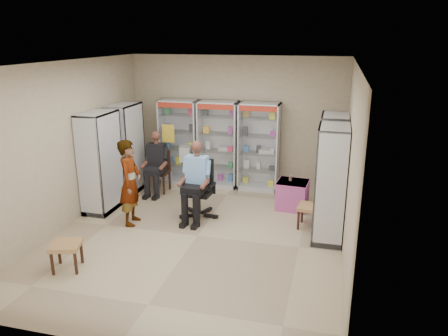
% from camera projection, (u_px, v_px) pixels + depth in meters
% --- Properties ---
extents(floor, '(6.00, 6.00, 0.00)m').
position_uv_depth(floor, '(197.00, 236.00, 7.78)').
color(floor, tan).
rests_on(floor, ground).
extents(room_shell, '(5.02, 6.02, 3.01)m').
position_uv_depth(room_shell, '(195.00, 127.00, 7.20)').
color(room_shell, tan).
rests_on(room_shell, ground).
extents(cabinet_back_left, '(0.90, 0.50, 2.00)m').
position_uv_depth(cabinet_back_left, '(180.00, 142.00, 10.32)').
color(cabinet_back_left, silver).
rests_on(cabinet_back_left, floor).
extents(cabinet_back_mid, '(0.90, 0.50, 2.00)m').
position_uv_depth(cabinet_back_mid, '(218.00, 144.00, 10.10)').
color(cabinet_back_mid, silver).
rests_on(cabinet_back_mid, floor).
extents(cabinet_back_right, '(0.90, 0.50, 2.00)m').
position_uv_depth(cabinet_back_right, '(259.00, 147.00, 9.87)').
color(cabinet_back_right, '#B6B9BE').
rests_on(cabinet_back_right, floor).
extents(cabinet_right_far, '(0.90, 0.50, 2.00)m').
position_uv_depth(cabinet_right_far, '(332.00, 166.00, 8.43)').
color(cabinet_right_far, '#A7AAAE').
rests_on(cabinet_right_far, floor).
extents(cabinet_right_near, '(0.90, 0.50, 2.00)m').
position_uv_depth(cabinet_right_near, '(330.00, 184.00, 7.41)').
color(cabinet_right_near, '#A8ACAF').
rests_on(cabinet_right_near, floor).
extents(cabinet_left_far, '(0.90, 0.50, 2.00)m').
position_uv_depth(cabinet_left_far, '(126.00, 149.00, 9.68)').
color(cabinet_left_far, '#B5B8BD').
rests_on(cabinet_left_far, floor).
extents(cabinet_left_near, '(0.90, 0.50, 2.00)m').
position_uv_depth(cabinet_left_near, '(100.00, 163.00, 8.67)').
color(cabinet_left_near, silver).
rests_on(cabinet_left_near, floor).
extents(wooden_chair, '(0.42, 0.42, 0.94)m').
position_uv_depth(wooden_chair, '(159.00, 172.00, 9.86)').
color(wooden_chair, black).
rests_on(wooden_chair, floor).
extents(seated_customer, '(0.44, 0.60, 1.34)m').
position_uv_depth(seated_customer, '(158.00, 164.00, 9.76)').
color(seated_customer, black).
rests_on(seated_customer, floor).
extents(office_chair, '(0.65, 0.65, 1.14)m').
position_uv_depth(office_chair, '(199.00, 189.00, 8.43)').
color(office_chair, black).
rests_on(office_chair, floor).
extents(seated_shopkeeper, '(0.51, 0.69, 1.45)m').
position_uv_depth(seated_shopkeeper, '(198.00, 182.00, 8.34)').
color(seated_shopkeeper, '#6397C4').
rests_on(seated_shopkeeper, floor).
extents(pink_trunk, '(0.64, 0.62, 0.57)m').
position_uv_depth(pink_trunk, '(292.00, 195.00, 8.94)').
color(pink_trunk, '#BE4C9F').
rests_on(pink_trunk, floor).
extents(tea_glass, '(0.07, 0.07, 0.11)m').
position_uv_depth(tea_glass, '(290.00, 178.00, 8.91)').
color(tea_glass, '#531F07').
rests_on(tea_glass, pink_trunk).
extents(woven_stool_a, '(0.47, 0.47, 0.43)m').
position_uv_depth(woven_stool_a, '(310.00, 216.00, 8.06)').
color(woven_stool_a, '#A88346').
rests_on(woven_stool_a, floor).
extents(woven_stool_b, '(0.54, 0.54, 0.43)m').
position_uv_depth(woven_stool_b, '(67.00, 256.00, 6.62)').
color(woven_stool_b, '#9F8343').
rests_on(woven_stool_b, floor).
extents(standing_man, '(0.46, 0.64, 1.62)m').
position_uv_depth(standing_man, '(130.00, 183.00, 8.07)').
color(standing_man, '#959598').
rests_on(standing_man, floor).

